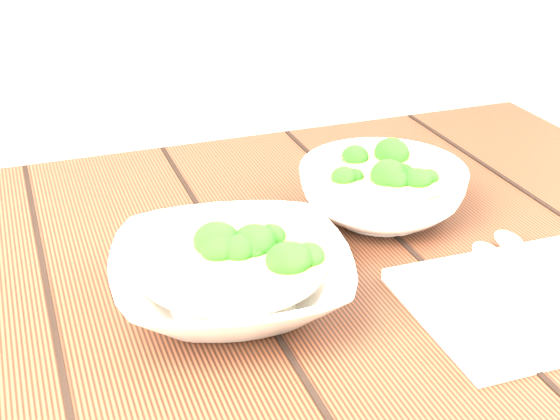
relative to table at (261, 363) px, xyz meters
The scene contains 7 objects.
table is the anchor object (origin of this frame).
soup_bowl_front 0.16m from the table, 135.32° to the right, with size 0.28×0.28×0.07m.
soup_bowl_back 0.26m from the table, 23.61° to the left, with size 0.21×0.21×0.07m.
trivet 0.14m from the table, 81.92° to the left, with size 0.12×0.12×0.03m, color black.
napkin 0.31m from the table, 32.98° to the right, with size 0.23×0.19×0.01m, color beige.
spoon_left 0.29m from the table, 24.74° to the right, with size 0.06×0.19×0.01m.
spoon_right 0.32m from the table, 18.69° to the right, with size 0.06×0.19×0.01m.
Camera 1 is at (-0.23, -0.69, 1.19)m, focal length 50.00 mm.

